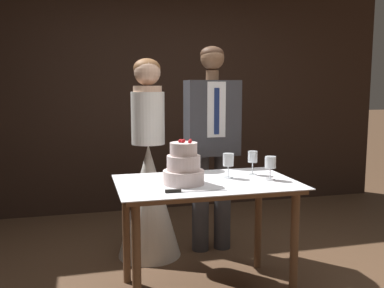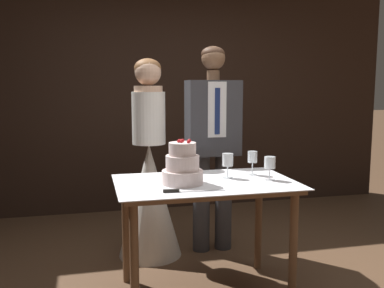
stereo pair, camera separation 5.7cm
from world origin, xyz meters
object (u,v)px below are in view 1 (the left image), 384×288
at_px(cake_table, 206,196).
at_px(wine_glass_far, 270,164).
at_px(groom, 212,138).
at_px(wine_glass_near, 253,158).
at_px(wine_glass_middle, 228,161).
at_px(tiered_cake, 184,167).
at_px(bride, 149,184).
at_px(cake_knife, 184,191).

height_order(cake_table, wine_glass_far, wine_glass_far).
bearing_deg(groom, wine_glass_near, -79.42).
relative_size(wine_glass_middle, groom, 0.10).
height_order(wine_glass_far, groom, groom).
xyz_separation_m(wine_glass_near, wine_glass_far, (0.05, -0.20, -0.01)).
relative_size(tiered_cake, bride, 0.18).
xyz_separation_m(tiered_cake, cake_knife, (-0.05, -0.22, -0.11)).
bearing_deg(wine_glass_near, bride, 136.86).
bearing_deg(wine_glass_far, cake_table, 172.43).
xyz_separation_m(tiered_cake, wine_glass_middle, (0.35, 0.11, 0.01)).
height_order(tiered_cake, wine_glass_middle, tiered_cake).
bearing_deg(wine_glass_far, wine_glass_middle, 152.50).
xyz_separation_m(cake_table, groom, (0.28, 0.77, 0.31)).
height_order(tiered_cake, cake_knife, tiered_cake).
height_order(tiered_cake, wine_glass_near, tiered_cake).
bearing_deg(tiered_cake, wine_glass_near, 16.61).
distance_m(tiered_cake, cake_knife, 0.25).
xyz_separation_m(cake_knife, wine_glass_middle, (0.40, 0.33, 0.11)).
relative_size(cake_knife, groom, 0.22).
height_order(cake_knife, groom, groom).
distance_m(wine_glass_near, groom, 0.65).
xyz_separation_m(wine_glass_middle, bride, (-0.47, 0.70, -0.30)).
height_order(cake_table, groom, groom).
distance_m(cake_knife, groom, 1.16).
height_order(cake_knife, wine_glass_near, wine_glass_near).
bearing_deg(cake_knife, bride, 97.55).
height_order(tiered_cake, bride, bride).
height_order(cake_knife, wine_glass_far, wine_glass_far).
height_order(wine_glass_near, wine_glass_middle, same).
relative_size(cake_knife, wine_glass_far, 2.38).
bearing_deg(tiered_cake, wine_glass_far, -2.63).
xyz_separation_m(cake_table, bride, (-0.28, 0.78, -0.07)).
bearing_deg(bride, cake_table, -70.09).
xyz_separation_m(tiered_cake, wine_glass_near, (0.57, 0.17, 0.01)).
bearing_deg(bride, wine_glass_middle, -56.15).
bearing_deg(cake_table, wine_glass_far, -7.57).
bearing_deg(cake_table, wine_glass_near, 18.99).
xyz_separation_m(cake_table, tiered_cake, (-0.17, -0.03, 0.22)).
xyz_separation_m(wine_glass_far, groom, (-0.17, 0.83, 0.09)).
bearing_deg(wine_glass_middle, bride, 123.85).
xyz_separation_m(wine_glass_far, bride, (-0.73, 0.84, -0.30)).
height_order(wine_glass_middle, wine_glass_far, wine_glass_middle).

